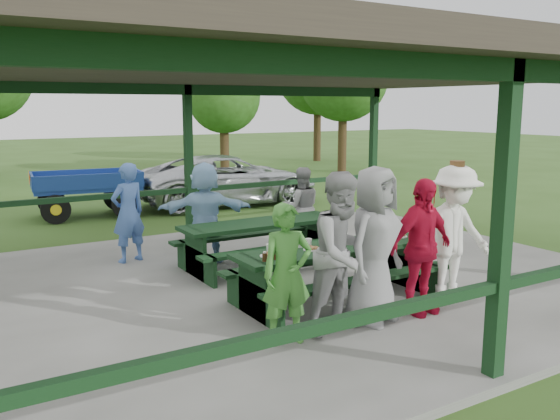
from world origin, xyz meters
TOP-DOWN VIEW (x-y plane):
  - ground at (0.00, 0.00)m, footprint 90.00×90.00m
  - concrete_slab at (0.00, 0.00)m, footprint 10.00×8.00m
  - pavilion_structure at (0.00, 0.00)m, footprint 10.60×8.60m
  - picnic_table_near at (0.01, -1.20)m, footprint 2.86×1.39m
  - picnic_table_far at (-0.00, 0.80)m, footprint 2.66×1.39m
  - table_setting at (-0.09, -1.16)m, footprint 2.45×0.45m
  - contestant_green at (-1.29, -2.07)m, footprint 0.64×0.49m
  - contestant_grey_left at (-0.58, -2.13)m, footprint 0.98×0.81m
  - contestant_grey_mid at (-0.06, -2.05)m, footprint 1.08×0.88m
  - contestant_red at (0.63, -2.13)m, footprint 1.03×0.47m
  - contestant_white_fedora at (1.34, -2.00)m, footprint 1.23×0.76m
  - spectator_lblue at (-0.65, 1.56)m, footprint 1.64×1.05m
  - spectator_blue at (-1.74, 2.24)m, footprint 0.69×0.55m
  - spectator_grey at (1.28, 1.60)m, footprint 0.88×0.79m
  - pickup_truck at (2.54, 7.19)m, footprint 5.10×2.68m
  - farm_trailer at (-1.21, 7.35)m, footprint 3.45×1.73m
  - tree_mid at (5.70, 13.96)m, footprint 2.86×2.86m
  - tree_right at (10.20, 12.19)m, footprint 3.63×3.63m
  - tree_far_right at (12.10, 16.76)m, footprint 3.99×3.99m

SIDE VIEW (x-z plane):
  - ground at x=0.00m, z-range 0.00..0.00m
  - concrete_slab at x=0.00m, z-range 0.00..0.10m
  - picnic_table_far at x=0.00m, z-range 0.20..0.95m
  - picnic_table_near at x=0.01m, z-range 0.21..0.96m
  - farm_trailer at x=-1.21m, z-range -0.01..1.19m
  - pickup_truck at x=2.54m, z-range 0.00..1.37m
  - spectator_grey at x=1.28m, z-range 0.10..1.59m
  - contestant_green at x=-1.29m, z-range 0.10..1.66m
  - table_setting at x=-0.09m, z-range 0.83..0.93m
  - spectator_blue at x=-1.74m, z-range 0.10..1.77m
  - spectator_lblue at x=-0.65m, z-range 0.10..1.79m
  - contestant_red at x=0.63m, z-range 0.10..1.82m
  - contestant_white_fedora at x=1.34m, z-range 0.08..1.96m
  - contestant_grey_left at x=-0.58m, z-range 0.10..1.97m
  - contestant_grey_mid at x=-0.06m, z-range 0.10..2.00m
  - tree_mid at x=5.70m, z-range 0.78..5.26m
  - pavilion_structure at x=0.00m, z-range 1.55..4.79m
  - tree_right at x=10.20m, z-range 1.00..6.68m
  - tree_far_right at x=12.10m, z-range 1.10..7.33m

